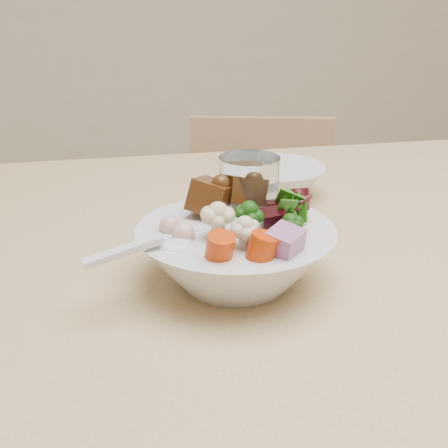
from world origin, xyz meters
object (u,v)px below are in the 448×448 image
at_px(dining_table, 406,305).
at_px(chair_far, 260,260).
at_px(food_bowl, 237,251).
at_px(side_bowl, 277,181).
at_px(water_glass, 249,211).

relative_size(dining_table, chair_far, 2.26).
distance_m(chair_far, food_bowl, 0.89).
bearing_deg(side_bowl, chair_far, 73.86).
xyz_separation_m(dining_table, food_bowl, (-0.24, -0.03, 0.12)).
distance_m(chair_far, side_bowl, 0.65).
height_order(dining_table, food_bowl, food_bowl).
bearing_deg(dining_table, food_bowl, -169.63).
bearing_deg(chair_far, dining_table, -76.15).
distance_m(dining_table, food_bowl, 0.27).
distance_m(dining_table, chair_far, 0.78).
bearing_deg(food_bowl, dining_table, 6.41).
relative_size(food_bowl, side_bowl, 1.51).
xyz_separation_m(dining_table, side_bowl, (-0.10, 0.22, 0.11)).
height_order(chair_far, side_bowl, side_bowl).
height_order(chair_far, water_glass, water_glass).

